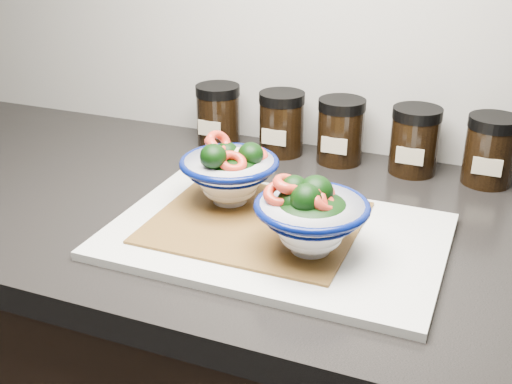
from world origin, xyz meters
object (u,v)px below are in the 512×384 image
at_px(cutting_board, 276,236).
at_px(spice_jar_b, 281,123).
at_px(bowl_left, 230,173).
at_px(spice_jar_c, 341,131).
at_px(spice_jar_e, 490,150).
at_px(spice_jar_a, 218,115).
at_px(bowl_right, 310,216).
at_px(spice_jar_d, 415,140).

height_order(cutting_board, spice_jar_b, spice_jar_b).
xyz_separation_m(bowl_left, spice_jar_c, (0.10, 0.25, -0.00)).
bearing_deg(spice_jar_e, spice_jar_a, 180.00).
distance_m(bowl_right, spice_jar_e, 0.39).
xyz_separation_m(spice_jar_c, spice_jar_e, (0.25, 0.00, 0.00)).
relative_size(cutting_board, spice_jar_e, 3.98).
bearing_deg(bowl_left, spice_jar_e, 36.05).
xyz_separation_m(spice_jar_c, spice_jar_d, (0.13, 0.00, 0.00)).
relative_size(spice_jar_b, spice_jar_e, 1.00).
distance_m(spice_jar_b, spice_jar_d, 0.24).
xyz_separation_m(bowl_right, spice_jar_b, (-0.16, 0.34, -0.01)).
relative_size(bowl_right, spice_jar_a, 1.30).
bearing_deg(spice_jar_a, spice_jar_d, 0.00).
bearing_deg(spice_jar_a, spice_jar_c, 0.00).
bearing_deg(spice_jar_e, cutting_board, -128.91).
bearing_deg(bowl_right, spice_jar_e, 60.81).
xyz_separation_m(spice_jar_b, spice_jar_d, (0.24, 0.00, 0.00)).
height_order(spice_jar_a, spice_jar_e, same).
relative_size(bowl_left, spice_jar_a, 1.29).
height_order(spice_jar_a, spice_jar_c, same).
relative_size(bowl_left, spice_jar_c, 1.29).
xyz_separation_m(spice_jar_a, spice_jar_d, (0.36, 0.00, 0.00)).
xyz_separation_m(bowl_right, spice_jar_a, (-0.29, 0.34, -0.01)).
bearing_deg(spice_jar_d, bowl_left, -131.87).
xyz_separation_m(cutting_board, spice_jar_d, (0.13, 0.31, 0.05)).
xyz_separation_m(bowl_right, spice_jar_c, (-0.06, 0.34, -0.01)).
bearing_deg(spice_jar_d, bowl_right, -101.86).
bearing_deg(spice_jar_b, spice_jar_a, 180.00).
distance_m(bowl_left, spice_jar_b, 0.25).
distance_m(bowl_left, spice_jar_a, 0.29).
distance_m(cutting_board, spice_jar_e, 0.40).
height_order(spice_jar_a, spice_jar_b, same).
relative_size(spice_jar_d, spice_jar_e, 1.00).
bearing_deg(bowl_left, spice_jar_d, 48.13).
bearing_deg(bowl_right, spice_jar_c, 99.08).
distance_m(bowl_left, bowl_right, 0.18).
xyz_separation_m(bowl_left, spice_jar_e, (0.35, 0.25, -0.00)).
bearing_deg(bowl_left, spice_jar_a, 118.54).
distance_m(bowl_left, spice_jar_d, 0.34).
height_order(spice_jar_c, spice_jar_e, same).
bearing_deg(bowl_left, bowl_right, -31.26).
distance_m(cutting_board, spice_jar_d, 0.34).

